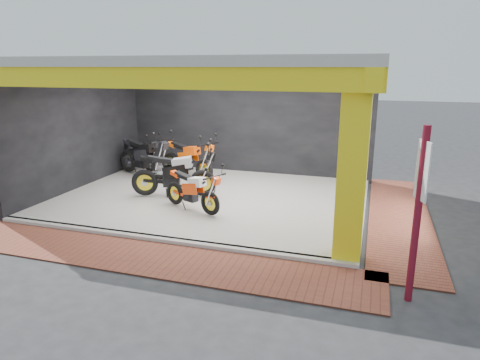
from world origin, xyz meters
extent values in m
plane|color=#2D2D30|center=(0.00, 0.00, 0.00)|extent=(80.00, 80.00, 0.00)
cube|color=white|center=(0.00, 2.00, 0.05)|extent=(8.00, 6.00, 0.10)
cube|color=beige|center=(0.00, 2.00, 3.60)|extent=(8.40, 6.40, 0.20)
cube|color=black|center=(0.00, 5.10, 1.75)|extent=(8.20, 0.20, 3.50)
cube|color=black|center=(-4.10, 2.00, 1.75)|extent=(0.20, 6.20, 3.50)
cube|color=yellow|center=(3.75, -0.75, 1.75)|extent=(0.50, 0.50, 3.50)
cube|color=yellow|center=(0.00, -1.00, 3.30)|extent=(8.40, 0.30, 0.40)
cube|color=yellow|center=(4.00, 2.00, 3.30)|extent=(0.30, 6.40, 0.40)
cube|color=white|center=(0.00, -1.02, 0.05)|extent=(8.00, 0.20, 0.10)
cube|color=brown|center=(0.00, -1.80, 0.01)|extent=(9.00, 1.40, 0.03)
cube|color=brown|center=(4.80, 2.00, 0.01)|extent=(1.40, 7.00, 0.03)
cylinder|color=maroon|center=(4.77, -1.91, 1.36)|extent=(0.11, 0.11, 2.72)
cube|color=white|center=(4.77, -1.91, 2.07)|extent=(0.15, 0.37, 0.87)
camera|label=1|loc=(4.08, -8.35, 3.51)|focal=32.00mm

